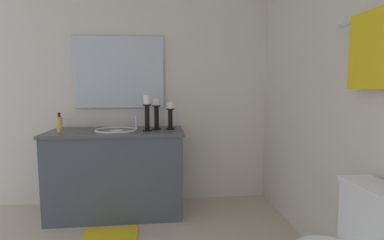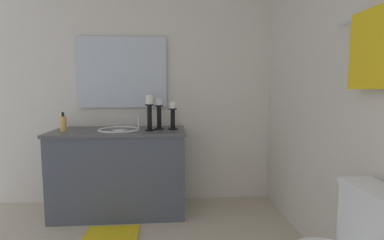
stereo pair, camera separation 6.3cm
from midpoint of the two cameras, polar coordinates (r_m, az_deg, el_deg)
wall_back at (r=2.03m, az=29.85°, el=5.68°), size 2.88×0.04×2.45m
wall_left at (r=3.14m, az=-10.58°, el=6.26°), size 0.04×2.94×2.45m
vanity_cabinet at (r=2.94m, az=-13.40°, el=-9.85°), size 0.58×1.27×0.82m
sink_basin at (r=2.86m, az=-13.57°, el=-2.70°), size 0.40×0.40×0.24m
mirror at (r=3.11m, az=-13.03°, el=9.14°), size 0.02×0.91×0.73m
candle_holder_tall at (r=2.81m, az=-3.19°, el=1.01°), size 0.09×0.09×0.27m
candle_holder_short at (r=2.84m, az=-5.91°, el=1.37°), size 0.09×0.09×0.30m
candle_holder_mid at (r=2.74m, az=-7.76°, el=1.64°), size 0.09×0.09×0.34m
soap_bottle at (r=2.92m, az=-23.54°, el=-0.64°), size 0.06×0.06×0.18m
towel_bar at (r=1.84m, az=33.29°, el=17.32°), size 0.61×0.02×0.02m
towel_near_vanity at (r=1.79m, az=32.47°, el=11.69°), size 0.28×0.03×0.41m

